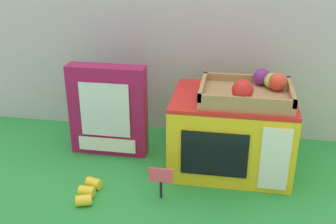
{
  "coord_description": "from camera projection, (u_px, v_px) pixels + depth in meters",
  "views": [
    {
      "loc": [
        0.18,
        -1.21,
        0.73
      ],
      "look_at": [
        -0.03,
        0.02,
        0.17
      ],
      "focal_mm": 44.54,
      "sensor_mm": 36.0,
      "label": 1
    }
  ],
  "objects": [
    {
      "name": "loose_toy_banana",
      "position": [
        88.0,
        191.0,
        1.22
      ],
      "size": [
        0.06,
        0.13,
        0.03
      ],
      "color": "yellow",
      "rests_on": "ground"
    },
    {
      "name": "food_groups_crate",
      "position": [
        250.0,
        91.0,
        1.25
      ],
      "size": [
        0.27,
        0.21,
        0.09
      ],
      "color": "#A37F51",
      "rests_on": "toy_microwave"
    },
    {
      "name": "display_back_panel",
      "position": [
        186.0,
        31.0,
        1.48
      ],
      "size": [
        1.61,
        0.03,
        0.78
      ],
      "primitive_type": "cube",
      "color": "#B7BABF",
      "rests_on": "ground"
    },
    {
      "name": "cookie_set_box",
      "position": [
        108.0,
        111.0,
        1.41
      ],
      "size": [
        0.26,
        0.07,
        0.32
      ],
      "color": "#99144C",
      "rests_on": "ground"
    },
    {
      "name": "ground_plane",
      "position": [
        174.0,
        162.0,
        1.41
      ],
      "size": [
        1.7,
        1.7,
        0.0
      ],
      "primitive_type": "plane",
      "color": "green",
      "rests_on": "ground"
    },
    {
      "name": "price_sign",
      "position": [
        161.0,
        178.0,
        1.19
      ],
      "size": [
        0.07,
        0.01,
        0.1
      ],
      "color": "black",
      "rests_on": "ground"
    },
    {
      "name": "toy_microwave",
      "position": [
        231.0,
        133.0,
        1.33
      ],
      "size": [
        0.38,
        0.28,
        0.25
      ],
      "color": "yellow",
      "rests_on": "ground"
    }
  ]
}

